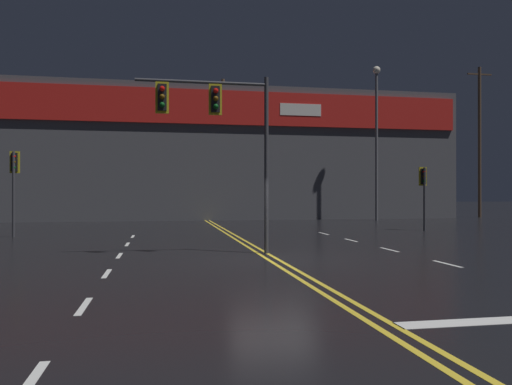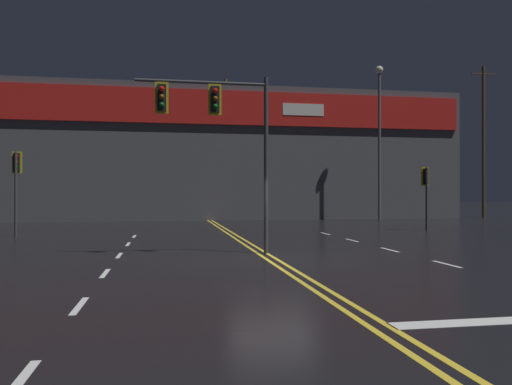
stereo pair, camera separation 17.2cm
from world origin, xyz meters
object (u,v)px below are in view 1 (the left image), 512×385
Objects in this scene: traffic_signal_median at (215,118)px; traffic_signal_corner_northeast at (423,184)px; streetlight_median_approach at (377,124)px; traffic_signal_corner_northwest at (14,174)px.

traffic_signal_corner_northeast is (12.02, 8.47, -1.92)m from traffic_signal_median.
traffic_signal_corner_northwest is at bearing -155.56° from streetlight_median_approach.
traffic_signal_median reaches higher than traffic_signal_corner_northwest.
traffic_signal_corner_northeast is 0.87× the size of traffic_signal_corner_northwest.
streetlight_median_approach is (13.72, 18.17, 2.63)m from traffic_signal_median.
streetlight_median_approach is at bearing 52.94° from traffic_signal_median.
traffic_signal_corner_northeast is at bearing 0.80° from traffic_signal_corner_northwest.
streetlight_median_approach is (1.71, 9.71, 4.55)m from traffic_signal_corner_northeast.
traffic_signal_corner_northeast is 20.27m from traffic_signal_corner_northwest.
traffic_signal_median is 1.71× the size of traffic_signal_corner_northeast.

